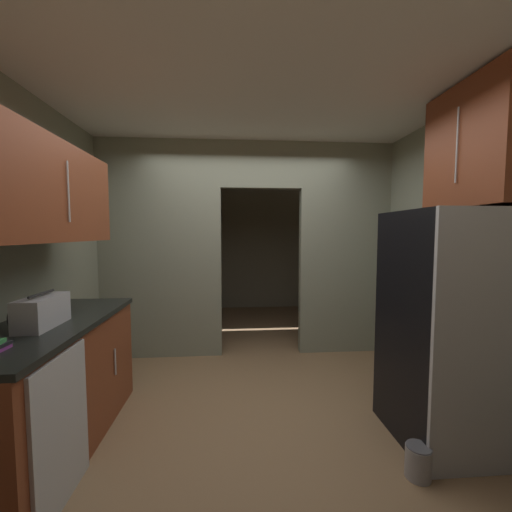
# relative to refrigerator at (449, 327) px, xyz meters

# --- Properties ---
(ground) EXTENTS (20.00, 20.00, 0.00)m
(ground) POSITION_rel_refrigerator_xyz_m (-1.39, 0.40, -0.86)
(ground) COLOR brown
(kitchen_overhead_slab) EXTENTS (4.05, 6.80, 0.06)m
(kitchen_overhead_slab) POSITION_rel_refrigerator_xyz_m (-1.39, 0.82, 1.85)
(kitchen_overhead_slab) COLOR silver
(kitchen_partition) EXTENTS (3.65, 0.12, 2.68)m
(kitchen_partition) POSITION_rel_refrigerator_xyz_m (-1.43, 1.80, 0.56)
(kitchen_partition) COLOR gray
(kitchen_partition) RESTS_ON ground
(adjoining_room_shell) EXTENTS (3.65, 2.61, 2.68)m
(adjoining_room_shell) POSITION_rel_refrigerator_xyz_m (-1.39, 3.62, 0.48)
(adjoining_room_shell) COLOR gray
(adjoining_room_shell) RESTS_ON ground
(refrigerator) EXTENTS (0.76, 0.80, 1.71)m
(refrigerator) POSITION_rel_refrigerator_xyz_m (0.00, 0.00, 0.00)
(refrigerator) COLOR black
(refrigerator) RESTS_ON ground
(lower_cabinet_run) EXTENTS (0.65, 1.64, 0.93)m
(lower_cabinet_run) POSITION_rel_refrigerator_xyz_m (-2.88, 0.09, -0.39)
(lower_cabinet_run) COLOR brown
(lower_cabinet_run) RESTS_ON ground
(dishwasher) EXTENTS (0.02, 0.56, 0.87)m
(dishwasher) POSITION_rel_refrigerator_xyz_m (-2.57, -0.37, -0.42)
(dishwasher) COLOR #B7BABC
(dishwasher) RESTS_ON ground
(upper_cabinet_counterside) EXTENTS (0.36, 1.48, 0.68)m
(upper_cabinet_counterside) POSITION_rel_refrigerator_xyz_m (-2.88, 0.09, 0.97)
(upper_cabinet_counterside) COLOR brown
(upper_cabinet_fridgeside) EXTENTS (0.36, 0.83, 0.92)m
(upper_cabinet_fridgeside) POSITION_rel_refrigerator_xyz_m (0.26, 0.10, 1.34)
(upper_cabinet_fridgeside) COLOR brown
(boombox) EXTENTS (0.18, 0.39, 0.23)m
(boombox) POSITION_rel_refrigerator_xyz_m (-2.86, -0.01, 0.17)
(boombox) COLOR #B2B2B7
(boombox) RESTS_ON lower_cabinet_run
(paint_can) EXTENTS (0.16, 0.16, 0.21)m
(paint_can) POSITION_rel_refrigerator_xyz_m (-0.43, -0.36, -0.75)
(paint_can) COLOR #99999E
(paint_can) RESTS_ON ground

